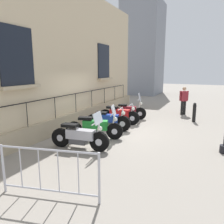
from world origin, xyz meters
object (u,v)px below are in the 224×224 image
Objects in this scene: crowd_barrier at (49,171)px; pedestrian_standing at (184,99)px; motorcycle_red at (119,115)px; motorcycle_silver at (80,136)px; motorcycle_green at (95,127)px; bollard at (194,112)px; motorcycle_maroon at (128,111)px; motorcycle_blue at (108,121)px.

crowd_barrier is 9.68m from pedestrian_standing.
motorcycle_red is 6.26m from crowd_barrier.
motorcycle_green is at bearing 95.35° from motorcycle_silver.
motorcycle_maroon is at bearing -166.19° from bollard.
motorcycle_red is 0.96× the size of crowd_barrier.
motorcycle_green is at bearing 105.57° from crowd_barrier.
crowd_barrier reaches higher than bollard.
bollard is (3.14, 4.29, 0.04)m from motorcycle_green.
motorcycle_silver is 0.96× the size of motorcycle_green.
motorcycle_red is 2.11× the size of bollard.
motorcycle_silver is 7.39m from pedestrian_standing.
bollard is at bearing 13.81° from motorcycle_maroon.
motorcycle_green is at bearing -126.21° from bollard.
motorcycle_silver is 1.03× the size of motorcycle_blue.
motorcycle_blue is at bearing -118.21° from pedestrian_standing.
pedestrian_standing reaches higher than motorcycle_green.
pedestrian_standing reaches higher than crowd_barrier.
motorcycle_red is (-0.02, 1.20, 0.01)m from motorcycle_blue.
motorcycle_maroon is (0.00, 3.52, -0.02)m from motorcycle_green.
motorcycle_blue is at bearing -135.90° from bollard.
motorcycle_silver is at bearing -108.38° from pedestrian_standing.
bollard is 0.60× the size of pedestrian_standing.
bollard is at bearing 61.00° from motorcycle_silver.
motorcycle_blue is 5.26m from pedestrian_standing.
crowd_barrier is 8.31m from bollard.
motorcycle_blue is 1.24× the size of pedestrian_standing.
bollard is at bearing 44.10° from motorcycle_blue.
motorcycle_red is at bearing 91.33° from motorcycle_green.
bollard is at bearing -65.33° from pedestrian_standing.
motorcycle_silver is at bearing -84.65° from motorcycle_green.
pedestrian_standing is (2.44, 5.82, 0.44)m from motorcycle_green.
motorcycle_silver is 1.01× the size of motorcycle_red.
motorcycle_blue is at bearing 102.31° from crowd_barrier.
motorcycle_green is 1.05× the size of motorcycle_red.
crowd_barrier is 2.19× the size of bollard.
crowd_barrier reaches higher than motorcycle_red.
motorcycle_green reaches higher than bollard.
bollard is at bearing 30.51° from motorcycle_red.
crowd_barrier is at bearing -70.03° from motorcycle_silver.
motorcycle_blue is 2.31m from motorcycle_maroon.
motorcycle_red is 4.25m from pedestrian_standing.
pedestrian_standing reaches higher than motorcycle_silver.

